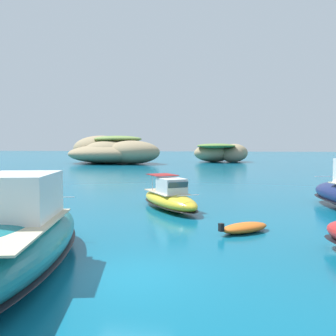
{
  "coord_description": "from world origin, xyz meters",
  "views": [
    {
      "loc": [
        3.07,
        -10.58,
        4.1
      ],
      "look_at": [
        -1.68,
        16.61,
        2.29
      ],
      "focal_mm": 38.57,
      "sensor_mm": 36.0,
      "label": 1
    }
  ],
  "objects_px": {
    "islet_large": "(110,152)",
    "motorboat_teal": "(15,240)",
    "islet_small": "(222,152)",
    "motorboat_yellow": "(169,199)",
    "dinghy_tender": "(244,228)"
  },
  "relations": [
    {
      "from": "motorboat_teal",
      "to": "dinghy_tender",
      "type": "distance_m",
      "value": 9.99
    },
    {
      "from": "motorboat_yellow",
      "to": "dinghy_tender",
      "type": "bearing_deg",
      "value": -50.03
    },
    {
      "from": "islet_small",
      "to": "motorboat_teal",
      "type": "relative_size",
      "value": 1.31
    },
    {
      "from": "islet_large",
      "to": "dinghy_tender",
      "type": "height_order",
      "value": "islet_large"
    },
    {
      "from": "motorboat_teal",
      "to": "motorboat_yellow",
      "type": "bearing_deg",
      "value": 75.91
    },
    {
      "from": "islet_large",
      "to": "motorboat_yellow",
      "type": "bearing_deg",
      "value": -67.3
    },
    {
      "from": "islet_large",
      "to": "dinghy_tender",
      "type": "bearing_deg",
      "value": -65.49
    },
    {
      "from": "motorboat_teal",
      "to": "dinghy_tender",
      "type": "bearing_deg",
      "value": 41.54
    },
    {
      "from": "dinghy_tender",
      "to": "motorboat_yellow",
      "type": "bearing_deg",
      "value": 129.97
    },
    {
      "from": "islet_large",
      "to": "islet_small",
      "type": "distance_m",
      "value": 25.93
    },
    {
      "from": "islet_small",
      "to": "motorboat_yellow",
      "type": "relative_size",
      "value": 2.16
    },
    {
      "from": "motorboat_yellow",
      "to": "dinghy_tender",
      "type": "relative_size",
      "value": 2.5
    },
    {
      "from": "motorboat_teal",
      "to": "dinghy_tender",
      "type": "height_order",
      "value": "motorboat_teal"
    },
    {
      "from": "islet_small",
      "to": "motorboat_teal",
      "type": "distance_m",
      "value": 74.86
    },
    {
      "from": "islet_large",
      "to": "motorboat_teal",
      "type": "height_order",
      "value": "islet_large"
    }
  ]
}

